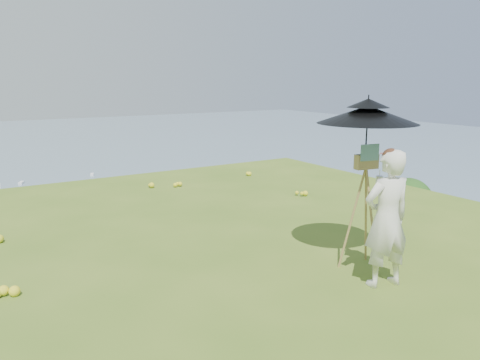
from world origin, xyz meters
TOP-DOWN VIEW (x-y plane):
  - ground at (0.00, 0.00)m, footprint 14.00×14.00m
  - slope_trees at (0.00, 35.00)m, footprint 110.00×50.00m
  - wildflowers at (0.00, 0.25)m, footprint 10.00×10.50m
  - painter at (1.92, -1.66)m, footprint 0.72×0.55m
  - field_easel at (2.12, -1.08)m, footprint 0.77×0.77m
  - sun_umbrella at (2.13, -1.05)m, footprint 1.40×1.40m
  - painter_cap at (1.92, -1.66)m, footprint 0.23×0.27m

SIDE VIEW (x-z plane):
  - slope_trees at x=0.00m, z-range -18.00..-12.00m
  - ground at x=0.00m, z-range 0.00..0.00m
  - wildflowers at x=0.00m, z-range 0.00..0.12m
  - field_easel at x=2.12m, z-range 0.00..1.76m
  - painter at x=1.92m, z-range 0.00..1.78m
  - painter_cap at x=1.92m, z-range 1.68..1.78m
  - sun_umbrella at x=2.13m, z-range 1.45..2.41m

